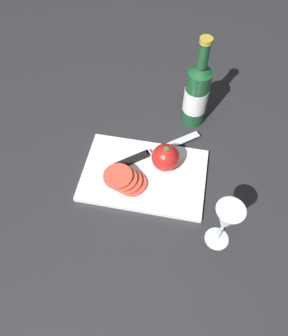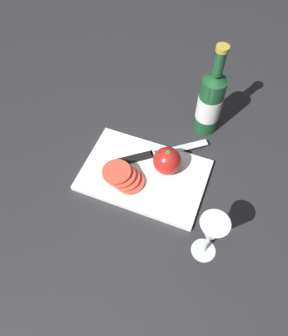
# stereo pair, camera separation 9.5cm
# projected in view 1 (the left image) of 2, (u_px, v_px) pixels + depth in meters

# --- Properties ---
(ground_plane) EXTENTS (3.00, 3.00, 0.00)m
(ground_plane) POSITION_uv_depth(u_px,v_px,m) (121.00, 165.00, 1.01)
(ground_plane) COLOR #28282B
(cutting_board) EXTENTS (0.37, 0.24, 0.02)m
(cutting_board) POSITION_uv_depth(u_px,v_px,m) (144.00, 175.00, 0.98)
(cutting_board) COLOR white
(cutting_board) RESTS_ON ground_plane
(wine_bottle) EXTENTS (0.08, 0.08, 0.32)m
(wine_bottle) POSITION_uv_depth(u_px,v_px,m) (196.00, 95.00, 1.02)
(wine_bottle) COLOR #194C28
(wine_bottle) RESTS_ON ground_plane
(wine_glass) EXTENTS (0.07, 0.07, 0.18)m
(wine_glass) POSITION_uv_depth(u_px,v_px,m) (226.00, 221.00, 0.78)
(wine_glass) COLOR silver
(wine_glass) RESTS_ON ground_plane
(whole_tomato) EXTENTS (0.08, 0.08, 0.08)m
(whole_tomato) POSITION_uv_depth(u_px,v_px,m) (166.00, 157.00, 0.96)
(whole_tomato) COLOR red
(whole_tomato) RESTS_ON cutting_board
(knife) EXTENTS (0.25, 0.20, 0.01)m
(knife) POSITION_uv_depth(u_px,v_px,m) (142.00, 156.00, 1.00)
(knife) COLOR silver
(knife) RESTS_ON cutting_board
(tomato_slice_stack_near) EXTENTS (0.13, 0.08, 0.04)m
(tomato_slice_stack_near) POSITION_uv_depth(u_px,v_px,m) (125.00, 180.00, 0.94)
(tomato_slice_stack_near) COLOR #DB4C38
(tomato_slice_stack_near) RESTS_ON cutting_board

